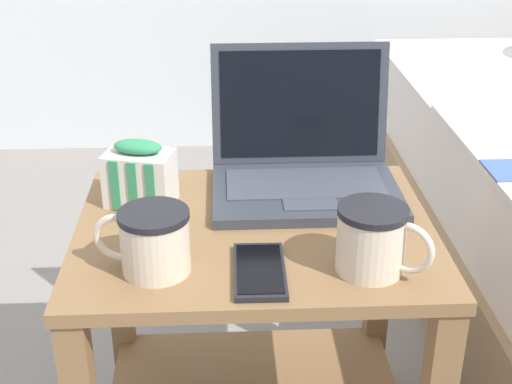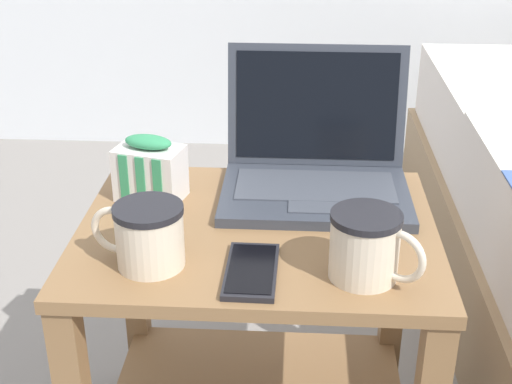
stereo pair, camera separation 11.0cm
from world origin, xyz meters
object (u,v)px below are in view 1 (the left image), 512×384
mug_front_left (153,238)px  cell_phone (260,271)px  laptop (304,162)px  mug_front_right (373,237)px  snack_bag (140,175)px

mug_front_left → cell_phone: size_ratio=0.96×
laptop → cell_phone: laptop is taller
mug_front_left → mug_front_right: 0.32m
laptop → snack_bag: laptop is taller
mug_front_left → cell_phone: bearing=-6.8°
snack_bag → mug_front_left: bearing=-79.7°
laptop → cell_phone: bearing=-108.2°
cell_phone → mug_front_left: bearing=173.2°
mug_front_left → laptop: bearing=47.7°
mug_front_right → snack_bag: size_ratio=1.03×
mug_front_right → snack_bag: bearing=146.3°
laptop → cell_phone: (-0.10, -0.29, -0.04)m
laptop → cell_phone: size_ratio=2.20×
mug_front_left → snack_bag: bearing=100.3°
mug_front_right → snack_bag: (-0.36, 0.24, -0.00)m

